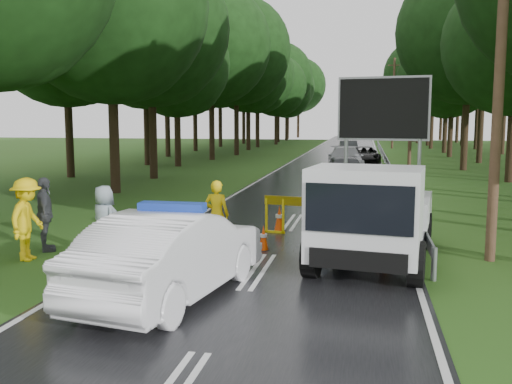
% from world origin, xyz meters
% --- Properties ---
extents(ground, '(160.00, 160.00, 0.00)m').
position_xyz_m(ground, '(0.00, 0.00, 0.00)').
color(ground, '#2D4E16').
rests_on(ground, ground).
extents(road, '(7.00, 140.00, 0.02)m').
position_xyz_m(road, '(0.00, 30.00, 0.01)').
color(road, black).
rests_on(road, ground).
extents(guardrail, '(0.12, 60.06, 0.70)m').
position_xyz_m(guardrail, '(3.70, 29.67, 0.55)').
color(guardrail, gray).
rests_on(guardrail, ground).
extents(utility_pole_near, '(1.40, 0.24, 10.00)m').
position_xyz_m(utility_pole_near, '(5.20, 2.00, 5.06)').
color(utility_pole_near, '#473121').
rests_on(utility_pole_near, ground).
extents(utility_pole_mid, '(1.40, 0.24, 10.00)m').
position_xyz_m(utility_pole_mid, '(5.20, 28.00, 5.06)').
color(utility_pole_mid, '#473121').
rests_on(utility_pole_mid, ground).
extents(utility_pole_far, '(1.40, 0.24, 10.00)m').
position_xyz_m(utility_pole_far, '(5.20, 54.00, 5.06)').
color(utility_pole_far, '#473121').
rests_on(utility_pole_far, ground).
extents(police_sedan, '(2.55, 5.20, 1.80)m').
position_xyz_m(police_sedan, '(-1.22, -2.08, 0.82)').
color(police_sedan, white).
rests_on(police_sedan, ground).
extents(work_truck, '(3.10, 5.67, 4.31)m').
position_xyz_m(work_truck, '(2.46, 1.13, 1.17)').
color(work_truck, gray).
rests_on(work_truck, ground).
extents(barrier, '(2.67, 0.55, 1.12)m').
position_xyz_m(barrier, '(0.73, 4.00, 0.84)').
color(barrier, yellow).
rests_on(barrier, ground).
extents(officer, '(0.68, 0.48, 1.78)m').
position_xyz_m(officer, '(-1.46, 2.00, 0.89)').
color(officer, yellow).
rests_on(officer, ground).
extents(civilian, '(1.14, 1.00, 1.98)m').
position_xyz_m(civilian, '(1.50, 3.00, 0.99)').
color(civilian, '#174499').
rests_on(civilian, ground).
extents(bystander_left, '(0.85, 1.34, 1.97)m').
position_xyz_m(bystander_left, '(-5.54, 0.00, 0.98)').
color(bystander_left, yellow).
rests_on(bystander_left, ground).
extents(bystander_mid, '(0.98, 1.18, 1.89)m').
position_xyz_m(bystander_mid, '(-5.63, 0.91, 0.94)').
color(bystander_mid, '#3D4045').
rests_on(bystander_mid, ground).
extents(bystander_right, '(1.01, 0.92, 1.73)m').
position_xyz_m(bystander_right, '(-3.96, 0.77, 0.87)').
color(bystander_right, '#8798A3').
rests_on(bystander_right, ground).
extents(queue_car_first, '(2.44, 4.77, 1.55)m').
position_xyz_m(queue_car_first, '(1.30, 16.26, 0.78)').
color(queue_car_first, '#42454A').
rests_on(queue_car_first, ground).
extents(queue_car_second, '(2.52, 5.52, 1.56)m').
position_xyz_m(queue_car_second, '(1.02, 24.49, 0.78)').
color(queue_car_second, '#9A9BA1').
rests_on(queue_car_second, ground).
extents(queue_car_third, '(2.44, 4.81, 1.30)m').
position_xyz_m(queue_car_third, '(2.18, 30.49, 0.65)').
color(queue_car_third, black).
rests_on(queue_car_third, ground).
extents(queue_car_fourth, '(1.84, 4.36, 1.40)m').
position_xyz_m(queue_car_fourth, '(0.80, 38.75, 0.70)').
color(queue_car_fourth, '#383B3F').
rests_on(queue_car_fourth, ground).
extents(cone_near_left, '(0.36, 0.36, 0.76)m').
position_xyz_m(cone_near_left, '(-2.50, -1.00, 0.37)').
color(cone_near_left, black).
rests_on(cone_near_left, ground).
extents(cone_center, '(0.31, 0.31, 0.66)m').
position_xyz_m(cone_center, '(-0.24, 2.00, 0.32)').
color(cone_center, black).
rests_on(cone_center, ground).
extents(cone_far, '(0.38, 0.38, 0.80)m').
position_xyz_m(cone_far, '(-0.20, 4.46, 0.39)').
color(cone_far, black).
rests_on(cone_far, ground).
extents(cone_left_mid, '(0.36, 0.36, 0.76)m').
position_xyz_m(cone_left_mid, '(-2.00, 0.50, 0.37)').
color(cone_left_mid, black).
rests_on(cone_left_mid, ground).
extents(cone_right, '(0.33, 0.33, 0.71)m').
position_xyz_m(cone_right, '(2.75, 1.50, 0.34)').
color(cone_right, black).
rests_on(cone_right, ground).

